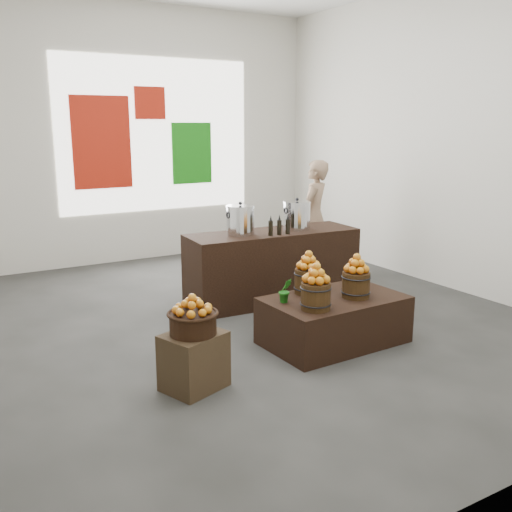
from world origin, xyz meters
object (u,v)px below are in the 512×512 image
crate (194,361)px  stock_pot_center (297,216)px  display_table (334,320)px  shopper (314,217)px  stock_pot_left (240,221)px  wicker_basket (193,324)px  counter (272,266)px

crate → stock_pot_center: 2.93m
display_table → stock_pot_center: bearing=67.4°
crate → shopper: size_ratio=0.29×
stock_pot_left → shopper: shopper is taller
wicker_basket → counter: size_ratio=0.18×
stock_pot_left → shopper: size_ratio=0.20×
stock_pot_left → stock_pot_center: size_ratio=1.00×
display_table → counter: counter is taller
display_table → shopper: size_ratio=0.83×
crate → wicker_basket: bearing=0.0°
counter → stock_pot_center: bearing=-0.0°
wicker_basket → counter: bearing=43.1°
stock_pot_center → shopper: (0.97, 0.95, -0.22)m
wicker_basket → shopper: shopper is taller
display_table → shopper: (1.53, 2.46, 0.59)m
display_table → counter: (0.22, 1.53, 0.20)m
stock_pot_left → stock_pot_center: same height
wicker_basket → stock_pot_center: (2.22, 1.74, 0.48)m
wicker_basket → shopper: size_ratio=0.23×
shopper → counter: bearing=2.2°
crate → display_table: crate is taller
wicker_basket → counter: counter is taller
shopper → stock_pot_left: bearing=-5.8°
counter → shopper: shopper is taller
stock_pot_left → crate: bearing=-128.8°
display_table → stock_pot_left: stock_pot_left is taller
display_table → counter: bearing=79.6°
wicker_basket → stock_pot_left: stock_pot_left is taller
wicker_basket → shopper: bearing=40.1°
counter → shopper: (1.31, 0.93, 0.39)m
counter → shopper: size_ratio=1.30×
shopper → wicker_basket: bearing=7.0°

